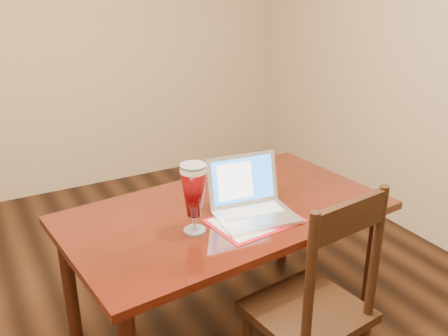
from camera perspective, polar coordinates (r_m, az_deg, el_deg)
dining_table at (r=2.47m, az=0.21°, el=-6.32°), size 1.64×1.03×1.05m
dining_chair at (r=2.20m, az=10.24°, el=-15.57°), size 0.50×0.48×1.07m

